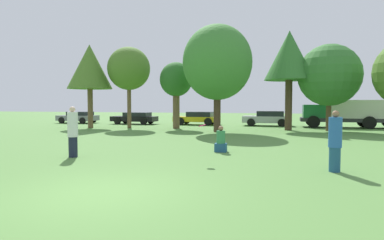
{
  "coord_description": "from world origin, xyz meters",
  "views": [
    {
      "loc": [
        3.71,
        -6.56,
        2.0
      ],
      "look_at": [
        1.02,
        4.51,
        1.42
      ],
      "focal_mm": 30.98,
      "sensor_mm": 36.0,
      "label": 1
    }
  ],
  "objects_px": {
    "tree_3": "(217,63)",
    "parked_car_yellow": "(198,118)",
    "person_catcher": "(335,141)",
    "bystander_sitting": "(221,141)",
    "tree_0": "(90,67)",
    "frisbee": "(202,125)",
    "parked_car_grey": "(78,117)",
    "tree_1": "(129,69)",
    "parked_car_silver": "(268,118)",
    "person_thrower": "(73,132)",
    "delivery_truck_green": "(343,112)",
    "tree_4": "(289,56)",
    "tree_5": "(329,75)",
    "parked_car_black": "(135,118)",
    "tree_2": "(176,81)"
  },
  "relations": [
    {
      "from": "person_catcher",
      "to": "tree_4",
      "type": "xyz_separation_m",
      "value": [
        -0.62,
        15.12,
        4.52
      ]
    },
    {
      "from": "tree_1",
      "to": "parked_car_grey",
      "type": "distance_m",
      "value": 9.99
    },
    {
      "from": "person_catcher",
      "to": "tree_4",
      "type": "relative_size",
      "value": 0.25
    },
    {
      "from": "parked_car_yellow",
      "to": "parked_car_silver",
      "type": "bearing_deg",
      "value": -177.45
    },
    {
      "from": "tree_5",
      "to": "parked_car_grey",
      "type": "height_order",
      "value": "tree_5"
    },
    {
      "from": "parked_car_silver",
      "to": "person_thrower",
      "type": "bearing_deg",
      "value": 72.29
    },
    {
      "from": "bystander_sitting",
      "to": "tree_1",
      "type": "height_order",
      "value": "tree_1"
    },
    {
      "from": "person_thrower",
      "to": "bystander_sitting",
      "type": "bearing_deg",
      "value": 30.45
    },
    {
      "from": "bystander_sitting",
      "to": "person_thrower",
      "type": "bearing_deg",
      "value": -152.98
    },
    {
      "from": "tree_1",
      "to": "parked_car_grey",
      "type": "bearing_deg",
      "value": 147.98
    },
    {
      "from": "tree_3",
      "to": "parked_car_yellow",
      "type": "distance_m",
      "value": 8.76
    },
    {
      "from": "frisbee",
      "to": "tree_3",
      "type": "relative_size",
      "value": 0.03
    },
    {
      "from": "tree_5",
      "to": "tree_0",
      "type": "bearing_deg",
      "value": -175.27
    },
    {
      "from": "parked_car_black",
      "to": "frisbee",
      "type": "bearing_deg",
      "value": 121.31
    },
    {
      "from": "tree_3",
      "to": "parked_car_grey",
      "type": "relative_size",
      "value": 1.91
    },
    {
      "from": "parked_car_yellow",
      "to": "tree_4",
      "type": "bearing_deg",
      "value": 152.44
    },
    {
      "from": "parked_car_grey",
      "to": "tree_5",
      "type": "bearing_deg",
      "value": 171.74
    },
    {
      "from": "frisbee",
      "to": "delivery_truck_green",
      "type": "distance_m",
      "value": 19.9
    },
    {
      "from": "tree_0",
      "to": "parked_car_silver",
      "type": "height_order",
      "value": "tree_0"
    },
    {
      "from": "tree_2",
      "to": "tree_3",
      "type": "relative_size",
      "value": 0.7
    },
    {
      "from": "frisbee",
      "to": "parked_car_grey",
      "type": "xyz_separation_m",
      "value": [
        -16.63,
        18.65,
        -0.64
      ]
    },
    {
      "from": "person_thrower",
      "to": "frisbee",
      "type": "xyz_separation_m",
      "value": [
        4.87,
        0.08,
        0.31
      ]
    },
    {
      "from": "person_catcher",
      "to": "delivery_truck_green",
      "type": "height_order",
      "value": "delivery_truck_green"
    },
    {
      "from": "tree_1",
      "to": "bystander_sitting",
      "type": "bearing_deg",
      "value": -50.96
    },
    {
      "from": "parked_car_black",
      "to": "tree_5",
      "type": "bearing_deg",
      "value": 168.63
    },
    {
      "from": "tree_3",
      "to": "bystander_sitting",
      "type": "bearing_deg",
      "value": -79.79
    },
    {
      "from": "tree_3",
      "to": "tree_0",
      "type": "bearing_deg",
      "value": 173.1
    },
    {
      "from": "person_thrower",
      "to": "person_catcher",
      "type": "height_order",
      "value": "person_thrower"
    },
    {
      "from": "tree_2",
      "to": "tree_5",
      "type": "relative_size",
      "value": 0.84
    },
    {
      "from": "tree_4",
      "to": "parked_car_silver",
      "type": "relative_size",
      "value": 1.73
    },
    {
      "from": "person_catcher",
      "to": "parked_car_grey",
      "type": "height_order",
      "value": "person_catcher"
    },
    {
      "from": "bystander_sitting",
      "to": "parked_car_silver",
      "type": "xyz_separation_m",
      "value": [
        1.66,
        16.47,
        0.26
      ]
    },
    {
      "from": "tree_3",
      "to": "tree_4",
      "type": "distance_m",
      "value": 5.61
    },
    {
      "from": "tree_1",
      "to": "delivery_truck_green",
      "type": "bearing_deg",
      "value": 14.67
    },
    {
      "from": "delivery_truck_green",
      "to": "tree_0",
      "type": "bearing_deg",
      "value": 16.45
    },
    {
      "from": "tree_4",
      "to": "parked_car_silver",
      "type": "bearing_deg",
      "value": 108.95
    },
    {
      "from": "tree_3",
      "to": "frisbee",
      "type": "bearing_deg",
      "value": -83.15
    },
    {
      "from": "person_thrower",
      "to": "parked_car_grey",
      "type": "relative_size",
      "value": 0.48
    },
    {
      "from": "tree_5",
      "to": "parked_car_grey",
      "type": "relative_size",
      "value": 1.6
    },
    {
      "from": "tree_0",
      "to": "frisbee",
      "type": "bearing_deg",
      "value": -47.56
    },
    {
      "from": "tree_0",
      "to": "person_catcher",
      "type": "bearing_deg",
      "value": -40.51
    },
    {
      "from": "person_catcher",
      "to": "parked_car_yellow",
      "type": "xyz_separation_m",
      "value": [
        -8.46,
        19.54,
        -0.25
      ]
    },
    {
      "from": "tree_4",
      "to": "parked_car_yellow",
      "type": "distance_m",
      "value": 10.19
    },
    {
      "from": "tree_3",
      "to": "parked_car_black",
      "type": "relative_size",
      "value": 1.69
    },
    {
      "from": "tree_0",
      "to": "tree_4",
      "type": "relative_size",
      "value": 0.92
    },
    {
      "from": "tree_5",
      "to": "tree_3",
      "type": "bearing_deg",
      "value": -160.05
    },
    {
      "from": "frisbee",
      "to": "bystander_sitting",
      "type": "distance_m",
      "value": 2.67
    },
    {
      "from": "tree_4",
      "to": "parked_car_silver",
      "type": "distance_m",
      "value": 6.7
    },
    {
      "from": "bystander_sitting",
      "to": "delivery_truck_green",
      "type": "bearing_deg",
      "value": 63.91
    },
    {
      "from": "person_catcher",
      "to": "bystander_sitting",
      "type": "distance_m",
      "value": 4.97
    }
  ]
}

